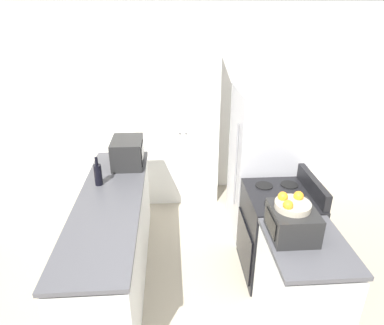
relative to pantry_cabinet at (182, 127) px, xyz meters
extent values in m
cube|color=white|center=(0.06, 0.28, 0.24)|extent=(7.00, 0.06, 2.60)
cube|color=silver|center=(-0.74, -1.62, -0.64)|extent=(0.58, 2.20, 0.84)
cube|color=#4C4C51|center=(-0.74, -1.62, -0.16)|extent=(0.60, 2.24, 0.04)
cube|color=silver|center=(0.87, -2.37, -0.64)|extent=(0.58, 0.72, 0.84)
cube|color=#4C4C51|center=(0.87, -2.37, -0.16)|extent=(0.60, 0.73, 0.04)
cube|color=silver|center=(0.00, 0.00, 0.00)|extent=(0.96, 0.46, 2.12)
sphere|color=#B2B2B7|center=(-0.04, -0.24, 0.00)|extent=(0.03, 0.03, 0.03)
sphere|color=#B2B2B7|center=(0.04, -0.24, 0.00)|extent=(0.03, 0.03, 0.03)
cube|color=black|center=(0.89, -1.63, -0.60)|extent=(0.64, 0.71, 0.92)
cube|color=black|center=(0.56, -1.63, -0.72)|extent=(0.02, 0.63, 0.50)
cube|color=black|center=(1.18, -1.63, -0.06)|extent=(0.06, 0.68, 0.16)
cylinder|color=black|center=(0.76, -1.80, -0.14)|extent=(0.17, 0.17, 0.01)
cylinder|color=black|center=(0.76, -1.46, -0.14)|extent=(0.17, 0.17, 0.01)
cylinder|color=black|center=(1.02, -1.80, -0.14)|extent=(0.17, 0.17, 0.01)
cylinder|color=black|center=(1.02, -1.46, -0.14)|extent=(0.17, 0.17, 0.01)
cube|color=#B7B7BC|center=(0.93, -0.86, -0.19)|extent=(0.72, 0.76, 1.75)
cylinder|color=gray|center=(0.55, -1.07, -0.10)|extent=(0.02, 0.02, 0.96)
cube|color=black|center=(-0.63, -0.87, 0.01)|extent=(0.33, 0.44, 0.30)
cube|color=black|center=(-0.47, -0.90, 0.01)|extent=(0.01, 0.27, 0.22)
cylinder|color=black|center=(-0.88, -1.32, -0.03)|extent=(0.08, 0.08, 0.21)
cylinder|color=black|center=(-0.88, -1.32, 0.12)|extent=(0.03, 0.03, 0.09)
cube|color=black|center=(0.76, -2.25, -0.03)|extent=(0.33, 0.38, 0.23)
cube|color=black|center=(0.59, -2.25, -0.03)|extent=(0.01, 0.27, 0.14)
cylinder|color=#B2A893|center=(0.76, -2.24, 0.12)|extent=(0.27, 0.27, 0.05)
sphere|color=orange|center=(0.82, -2.17, 0.16)|extent=(0.08, 0.08, 0.08)
sphere|color=orange|center=(0.69, -2.17, 0.16)|extent=(0.08, 0.08, 0.08)
sphere|color=orange|center=(0.69, -2.30, 0.16)|extent=(0.08, 0.08, 0.08)
camera|label=1|loc=(-0.15, -4.39, 1.50)|focal=32.00mm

